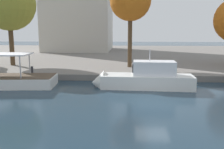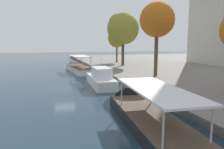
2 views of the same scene
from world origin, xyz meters
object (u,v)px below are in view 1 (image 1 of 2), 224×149
Objects in this scene: tree_1 at (130,2)px; tree_4 at (7,3)px; motor_yacht_1 at (141,80)px; mooring_bollard_1 at (32,69)px.

tree_4 reaches higher than tree_1.
tree_4 reaches higher than motor_yacht_1.
motor_yacht_1 is 0.86× the size of tree_1.
tree_4 is at bearing -26.54° from motor_yacht_1.
motor_yacht_1 is 0.81× the size of tree_4.
tree_4 is (-5.31, 6.06, 7.81)m from mooring_bollard_1.
tree_4 is at bearing 131.19° from mooring_bollard_1.
tree_1 is (-1.05, 9.15, 8.12)m from motor_yacht_1.
tree_4 is at bearing 178.83° from tree_1.
mooring_bollard_1 is at bearing -151.78° from tree_1.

